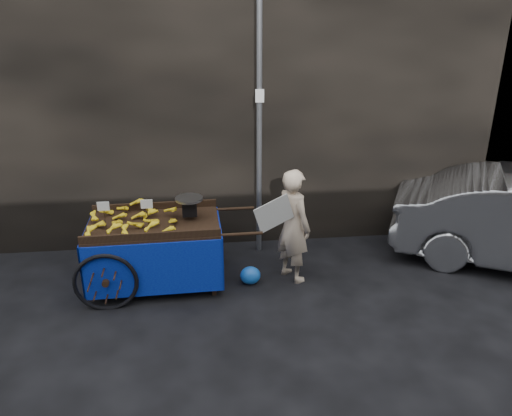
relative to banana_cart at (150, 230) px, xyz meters
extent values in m
plane|color=black|center=(1.26, -0.47, -0.80)|extent=(80.00, 80.00, 0.00)
cube|color=black|center=(0.26, 2.13, 1.70)|extent=(11.00, 2.00, 5.00)
cylinder|color=slate|center=(1.56, 0.83, 1.20)|extent=(0.08, 0.08, 4.00)
cube|color=white|center=(1.56, 0.78, 1.60)|extent=(0.12, 0.02, 0.18)
cube|color=black|center=(0.06, 0.00, 0.06)|extent=(1.75, 1.12, 0.06)
cube|color=black|center=(0.04, 0.51, 0.13)|extent=(1.72, 0.09, 0.11)
cube|color=black|center=(0.07, -0.50, 0.13)|extent=(1.72, 0.09, 0.11)
cube|color=black|center=(0.82, -0.41, -0.37)|extent=(0.06, 0.06, 0.86)
cube|color=black|center=(0.80, 0.45, -0.37)|extent=(0.06, 0.06, 0.86)
cylinder|color=black|center=(1.20, -0.40, 0.06)|extent=(0.54, 0.06, 0.04)
cylinder|color=black|center=(1.17, 0.46, 0.06)|extent=(0.54, 0.06, 0.04)
torus|color=black|center=(-0.52, -0.60, -0.43)|extent=(0.81, 0.08, 0.81)
torus|color=black|center=(-0.55, 0.56, -0.43)|extent=(0.81, 0.08, 0.81)
cylinder|color=black|center=(-0.54, -0.02, -0.43)|extent=(0.09, 1.20, 0.05)
cube|color=#081093|center=(0.07, -0.55, -0.31)|extent=(1.76, 0.07, 0.73)
cube|color=#081093|center=(0.04, 0.55, -0.31)|extent=(1.76, 0.07, 0.73)
cube|color=#081093|center=(-0.81, -0.02, -0.31)|extent=(0.05, 1.12, 0.73)
cube|color=#081093|center=(0.93, 0.02, -0.31)|extent=(0.05, 1.12, 0.73)
cube|color=black|center=(0.54, 0.07, 0.24)|extent=(0.20, 0.16, 0.17)
cylinder|color=silver|center=(0.54, 0.07, 0.39)|extent=(0.38, 0.38, 0.03)
cube|color=white|center=(-0.53, -0.13, 0.41)|extent=(0.15, 0.01, 0.12)
cube|color=white|center=(0.01, -0.12, 0.41)|extent=(0.15, 0.01, 0.12)
imported|color=#C2AB90|center=(1.92, -0.07, 0.00)|extent=(0.64, 0.70, 1.60)
cube|color=silver|center=(1.62, -0.27, 0.27)|extent=(0.56, 0.20, 0.50)
ellipsoid|color=blue|center=(1.32, -0.18, -0.67)|extent=(0.28, 0.23, 0.25)
camera|label=1|loc=(0.75, -6.12, 2.77)|focal=35.00mm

